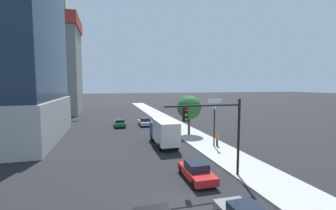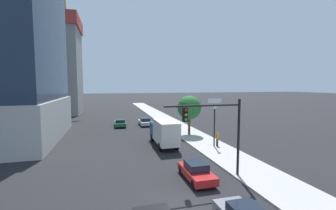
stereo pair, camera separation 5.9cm
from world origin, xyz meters
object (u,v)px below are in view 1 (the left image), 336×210
car_silver (145,122)px  pedestrian_orange_shirt (217,139)px  traffic_light_pole (216,123)px  street_lamp (214,119)px  car_red (197,171)px  car_green (120,123)px  construction_building (51,61)px  street_tree (189,108)px  box_truck (164,131)px

car_silver → pedestrian_orange_shirt: 17.92m
traffic_light_pole → street_lamp: traffic_light_pole is taller
car_red → car_silver: (-0.00, 25.05, -0.01)m
car_silver → car_green: size_ratio=1.04×
construction_building → street_tree: (25.09, -32.54, -9.47)m
car_red → car_silver: same height
construction_building → box_truck: construction_building is taller
traffic_light_pole → car_red: traffic_light_pole is taller
car_silver → construction_building: bearing=131.6°
traffic_light_pole → box_truck: bearing=97.7°
pedestrian_orange_shirt → traffic_light_pole: bearing=-118.5°
street_tree → car_green: size_ratio=1.33×
traffic_light_pole → street_tree: size_ratio=1.09×
traffic_light_pole → box_truck: (-1.44, 10.61, -2.71)m
car_silver → box_truck: 14.73m
box_truck → pedestrian_orange_shirt: box_truck is taller
street_tree → box_truck: bearing=-136.4°
car_silver → pedestrian_orange_shirt: pedestrian_orange_shirt is taller
street_lamp → street_tree: street_tree is taller
car_red → car_silver: size_ratio=0.93×
street_lamp → car_silver: street_lamp is taller
construction_building → street_tree: bearing=-52.4°
traffic_light_pole → car_green: traffic_light_pole is taller
car_red → pedestrian_orange_shirt: 10.14m
construction_building → street_tree: size_ratio=5.70×
car_red → pedestrian_orange_shirt: size_ratio=2.46×
construction_building → box_truck: size_ratio=4.71×
construction_building → street_tree: construction_building is taller
car_green → pedestrian_orange_shirt: size_ratio=2.53×
construction_building → car_green: bearing=-55.5°
box_truck → pedestrian_orange_shirt: bearing=-20.0°
street_lamp → car_red: street_lamp is taller
street_lamp → box_truck: size_ratio=0.71×
car_silver → car_green: (-4.52, -0.06, -0.03)m
traffic_light_pole → car_silver: size_ratio=1.39×
construction_building → car_silver: (20.08, -22.61, -12.91)m
street_lamp → pedestrian_orange_shirt: (0.43, 0.03, -2.43)m
construction_building → street_lamp: construction_building is taller
car_green → car_red: bearing=-79.8°
car_green → box_truck: bearing=-72.9°
street_tree → car_red: size_ratio=1.37×
pedestrian_orange_shirt → car_red: bearing=-126.3°
car_red → pedestrian_orange_shirt: (6.01, 8.17, 0.33)m
construction_building → traffic_light_pole: (21.53, -47.91, -9.10)m
traffic_light_pole → pedestrian_orange_shirt: size_ratio=3.68×
street_lamp → box_truck: bearing=158.3°
street_tree → car_red: (-5.01, -15.12, -3.44)m
street_tree → pedestrian_orange_shirt: bearing=-81.8°
construction_building → pedestrian_orange_shirt: bearing=-56.5°
street_tree → box_truck: (-5.01, -4.77, -2.34)m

